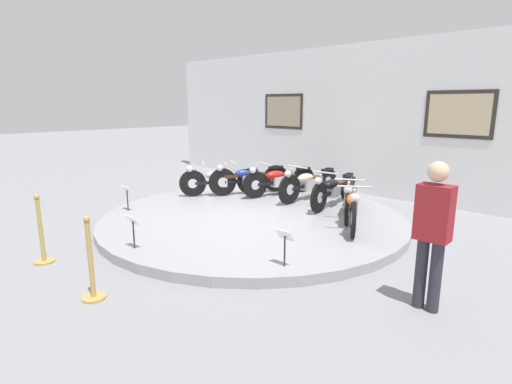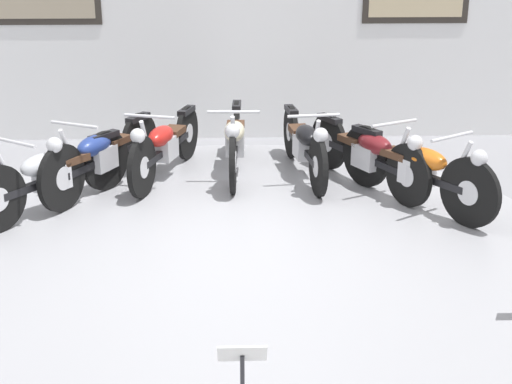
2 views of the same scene
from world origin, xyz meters
The scene contains 16 objects.
ground_plane centered at (0.00, 0.00, 0.00)m, with size 60.00×60.00×0.00m, color gray.
display_platform centered at (0.00, 0.00, 0.08)m, with size 5.81×5.81×0.15m, color #99999E.
back_wall centered at (0.00, 3.86, 1.86)m, with size 14.00×0.22×3.72m.
motorcycle_silver centered at (-1.75, 0.68, 0.53)m, with size 1.18×1.64×0.79m.
motorcycle_blue centered at (-1.38, 1.25, 0.54)m, with size 0.93×1.83×0.80m.
motorcycle_red centered at (-0.76, 1.64, 0.53)m, with size 0.69×1.91×0.79m.
motorcycle_cream centered at (0.00, 1.77, 0.54)m, with size 0.54×2.00×0.80m.
motorcycle_black centered at (0.75, 1.63, 0.53)m, with size 0.54×1.96×0.78m.
motorcycle_maroon centered at (1.38, 1.25, 0.53)m, with size 0.94×1.79×0.79m.
motorcycle_orange centered at (1.74, 0.68, 0.54)m, with size 1.13×1.71×0.80m.
info_placard_front_left centered at (-2.05, -1.52, 0.52)m, with size 0.26×0.11×0.51m.
info_placard_front_centre centered at (0.00, -2.55, 0.52)m, with size 0.26×0.11×0.51m.
info_placard_front_right centered at (2.05, -1.52, 0.52)m, with size 0.26×0.11×0.51m.
visitor_standing centered at (3.75, -1.08, 0.95)m, with size 0.36×0.22×1.68m.
stanchion_post_left_of_entry centered at (-0.81, -3.56, 0.34)m, with size 0.28×0.28×1.02m.
stanchion_post_right_of_entry centered at (0.81, -3.56, 0.34)m, with size 0.28×0.28×1.02m.
Camera 1 is at (5.21, -5.38, 2.26)m, focal length 28.00 mm.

